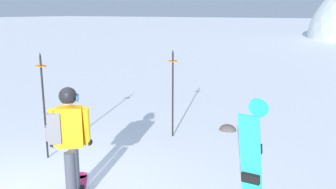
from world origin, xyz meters
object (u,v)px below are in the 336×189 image
Objects in this scene: piste_marker_near at (173,88)px; snowboarder_main at (69,142)px; spare_snowboard at (252,158)px; piste_marker_far at (43,99)px; rock_dark at (228,130)px.

snowboarder_main is at bearing -87.80° from piste_marker_near.
spare_snowboard is 3.96m from piste_marker_far.
piste_marker_near is 0.96× the size of piste_marker_far.
rock_dark is (-1.57, 3.23, -0.81)m from spare_snowboard.
snowboarder_main is 1.07× the size of spare_snowboard.
snowboarder_main reaches higher than spare_snowboard.
spare_snowboard is (2.37, 1.01, -0.11)m from snowboarder_main.
snowboarder_main is at bearing -31.00° from piste_marker_far.
piste_marker_far reaches higher than spare_snowboard.
snowboarder_main is 4.25× the size of rock_dark.
piste_marker_far is (-1.58, 0.95, 0.24)m from snowboarder_main.
piste_marker_far is at bearing -125.75° from rock_dark.
piste_marker_far is (-3.95, -0.07, 0.34)m from spare_snowboard.
rock_dark is at bearing 116.00° from spare_snowboard.
piste_marker_far is (-1.45, -2.28, 0.04)m from piste_marker_near.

